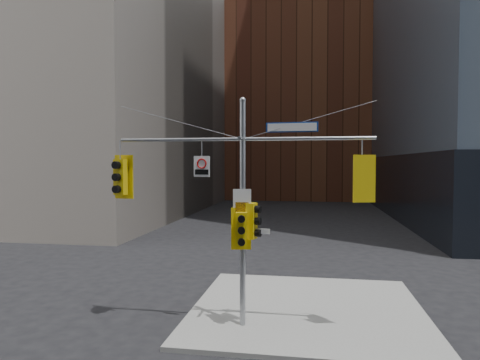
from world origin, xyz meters
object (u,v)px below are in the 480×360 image
(traffic_light_east_arm, at_px, (362,178))
(traffic_light_pole_front, at_px, (241,229))
(traffic_light_west_arm, at_px, (121,177))
(street_sign_blade, at_px, (292,127))
(regulatory_sign_arm, at_px, (202,166))
(signal_assembly, at_px, (243,190))
(traffic_light_pole_side, at_px, (253,221))

(traffic_light_east_arm, bearing_deg, traffic_light_pole_front, -9.80)
(traffic_light_pole_front, bearing_deg, traffic_light_east_arm, -6.61)
(traffic_light_west_arm, height_order, street_sign_blade, street_sign_blade)
(traffic_light_west_arm, height_order, regulatory_sign_arm, traffic_light_west_arm)
(signal_assembly, bearing_deg, traffic_light_east_arm, 0.01)
(traffic_light_pole_front, bearing_deg, regulatory_sign_arm, 158.47)
(signal_assembly, xyz_separation_m, street_sign_blade, (1.52, 0.00, 1.93))
(traffic_light_east_arm, bearing_deg, traffic_light_pole_side, -13.97)
(traffic_light_pole_side, distance_m, regulatory_sign_arm, 2.37)
(traffic_light_pole_side, xyz_separation_m, traffic_light_pole_front, (-0.33, -0.26, -0.23))
(traffic_light_east_arm, distance_m, traffic_light_pole_side, 3.54)
(regulatory_sign_arm, bearing_deg, traffic_light_west_arm, -176.52)
(traffic_light_pole_side, bearing_deg, traffic_light_west_arm, 103.47)
(traffic_light_pole_side, distance_m, street_sign_blade, 3.13)
(traffic_light_east_arm, height_order, traffic_light_pole_front, traffic_light_east_arm)
(street_sign_blade, bearing_deg, traffic_light_pole_front, -166.04)
(traffic_light_west_arm, relative_size, street_sign_blade, 0.91)
(regulatory_sign_arm, bearing_deg, signal_assembly, 5.08)
(traffic_light_east_arm, relative_size, street_sign_blade, 0.88)
(traffic_light_east_arm, relative_size, regulatory_sign_arm, 2.12)
(street_sign_blade, bearing_deg, traffic_light_west_arm, -176.22)
(traffic_light_pole_side, height_order, street_sign_blade, street_sign_blade)
(traffic_light_pole_side, xyz_separation_m, street_sign_blade, (1.19, 0.01, 2.90))
(signal_assembly, bearing_deg, regulatory_sign_arm, -179.11)
(traffic_light_west_arm, distance_m, street_sign_blade, 5.79)
(traffic_light_west_arm, distance_m, traffic_light_pole_front, 4.37)
(signal_assembly, xyz_separation_m, traffic_light_west_arm, (-4.06, 0.01, 0.38))
(signal_assembly, bearing_deg, traffic_light_west_arm, 179.80)
(signal_assembly, relative_size, traffic_light_west_arm, 5.52)
(signal_assembly, relative_size, regulatory_sign_arm, 12.12)
(street_sign_blade, bearing_deg, signal_assembly, -176.00)
(regulatory_sign_arm, bearing_deg, traffic_light_pole_side, 4.76)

